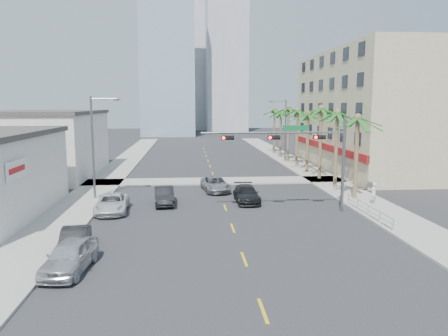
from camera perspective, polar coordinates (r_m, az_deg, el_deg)
name	(u,v)px	position (r m, az deg, el deg)	size (l,w,h in m)	color
ground	(240,247)	(26.06, 2.06, -10.30)	(260.00, 260.00, 0.00)	#262628
sidewalk_right	(330,183)	(47.68, 13.62, -1.88)	(4.00, 120.00, 0.15)	gray
sidewalk_left	(99,186)	(46.17, -15.97, -2.29)	(4.00, 120.00, 0.15)	gray
sidewalk_cross	(216,181)	(47.34, -1.09, -1.72)	(80.00, 4.00, 0.15)	gray
building_right	(383,111)	(59.97, 20.00, 7.03)	(15.25, 28.00, 15.00)	tan
building_left_far	(47,145)	(55.26, -22.17, 2.80)	(11.00, 18.00, 7.20)	beige
tower_far_left	(168,44)	(120.65, -7.38, 15.72)	(14.00, 14.00, 48.00)	#99B2C6
tower_far_right	(227,31)	(136.78, 0.34, 17.43)	(12.00, 12.00, 60.00)	#ADADB2
tower_far_center	(187,66)	(150.06, -4.88, 13.13)	(16.00, 16.00, 42.00)	#ADADB2
traffic_signal_mast	(303,147)	(33.79, 10.29, 2.65)	(11.12, 0.54, 7.20)	slate
palm_tree_0	(358,119)	(39.34, 17.08, 6.15)	(4.80, 4.80, 7.80)	brown
palm_tree_1	(337,114)	(44.20, 14.60, 6.90)	(4.80, 4.80, 8.16)	brown
palm_tree_2	(321,109)	(49.13, 12.60, 7.49)	(4.80, 4.80, 8.52)	brown
palm_tree_3	(308,115)	(54.13, 10.94, 6.86)	(4.80, 4.80, 7.80)	brown
palm_tree_4	(298,111)	(59.15, 9.58, 7.34)	(4.80, 4.80, 8.16)	brown
palm_tree_5	(289,108)	(64.20, 8.44, 7.74)	(4.80, 4.80, 8.52)	brown
palm_tree_6	(281,112)	(69.28, 7.44, 7.22)	(4.80, 4.80, 7.80)	brown
palm_tree_7	(274,110)	(74.36, 6.60, 7.58)	(4.80, 4.80, 8.16)	brown
streetlight_left	(95,142)	(39.48, -16.50, 3.24)	(2.55, 0.25, 9.00)	slate
streetlight_right	(284,127)	(64.14, 7.86, 5.32)	(2.55, 0.25, 9.00)	slate
guardrail	(368,209)	(34.14, 18.32, -5.05)	(0.08, 8.08, 1.00)	silver
car_parked_near	(70,256)	(23.57, -19.52, -10.80)	(1.87, 4.64, 1.58)	silver
car_parked_mid	(75,241)	(26.34, -18.91, -8.98)	(1.47, 4.20, 1.38)	black
car_parked_far	(112,203)	(35.01, -14.42, -4.51)	(2.35, 5.09, 1.42)	silver
car_lane_left	(164,196)	(36.99, -7.82, -3.59)	(1.56, 4.46, 1.47)	black
car_lane_center	(215,184)	(42.05, -1.12, -2.13)	(2.30, 4.99, 1.39)	#A3A2A7
car_lane_right	(247,194)	(37.52, 2.96, -3.41)	(1.96, 4.83, 1.40)	black
pedestrian	(373,193)	(38.21, 18.94, -3.14)	(0.64, 0.42, 1.75)	silver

